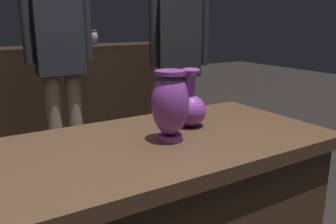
{
  "coord_description": "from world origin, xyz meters",
  "views": [
    {
      "loc": [
        -0.61,
        -1.0,
        1.21
      ],
      "look_at": [
        0.0,
        -0.01,
        0.9
      ],
      "focal_mm": 36.8,
      "sensor_mm": 36.0,
      "label": 1
    }
  ],
  "objects_px": {
    "vase_tall_behind": "(190,108)",
    "visitor_near_right": "(179,57)",
    "vase_centerpiece": "(170,104)",
    "visitor_center_back": "(59,50)",
    "shelf_vase_right": "(94,37)"
  },
  "relations": [
    {
      "from": "vase_centerpiece",
      "to": "vase_tall_behind",
      "type": "height_order",
      "value": "vase_centerpiece"
    },
    {
      "from": "vase_tall_behind",
      "to": "shelf_vase_right",
      "type": "bearing_deg",
      "value": 80.11
    },
    {
      "from": "visitor_center_back",
      "to": "visitor_near_right",
      "type": "xyz_separation_m",
      "value": [
        0.89,
        -0.16,
        -0.08
      ]
    },
    {
      "from": "shelf_vase_right",
      "to": "visitor_center_back",
      "type": "bearing_deg",
      "value": -126.19
    },
    {
      "from": "vase_tall_behind",
      "to": "visitor_center_back",
      "type": "distance_m",
      "value": 1.4
    },
    {
      "from": "shelf_vase_right",
      "to": "visitor_center_back",
      "type": "height_order",
      "value": "visitor_center_back"
    },
    {
      "from": "vase_centerpiece",
      "to": "visitor_center_back",
      "type": "distance_m",
      "value": 1.49
    },
    {
      "from": "vase_centerpiece",
      "to": "visitor_center_back",
      "type": "height_order",
      "value": "visitor_center_back"
    },
    {
      "from": "vase_centerpiece",
      "to": "vase_tall_behind",
      "type": "xyz_separation_m",
      "value": [
        0.16,
        0.1,
        -0.06
      ]
    },
    {
      "from": "visitor_center_back",
      "to": "vase_centerpiece",
      "type": "bearing_deg",
      "value": 91.75
    },
    {
      "from": "vase_tall_behind",
      "to": "visitor_near_right",
      "type": "height_order",
      "value": "visitor_near_right"
    },
    {
      "from": "visitor_center_back",
      "to": "visitor_near_right",
      "type": "height_order",
      "value": "visitor_center_back"
    },
    {
      "from": "shelf_vase_right",
      "to": "visitor_near_right",
      "type": "relative_size",
      "value": 0.09
    },
    {
      "from": "vase_centerpiece",
      "to": "visitor_center_back",
      "type": "bearing_deg",
      "value": 89.24
    },
    {
      "from": "vase_centerpiece",
      "to": "visitor_near_right",
      "type": "xyz_separation_m",
      "value": [
        0.91,
        1.32,
        0.0
      ]
    }
  ]
}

